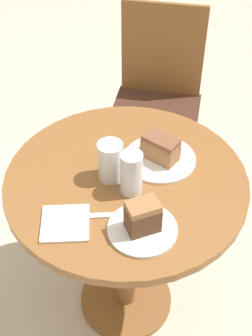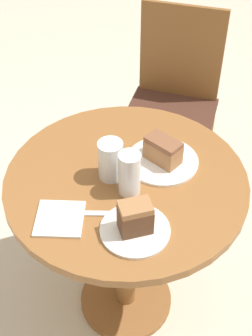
{
  "view_description": "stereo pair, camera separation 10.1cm",
  "coord_description": "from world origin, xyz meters",
  "views": [
    {
      "loc": [
        0.06,
        -1.06,
        1.74
      ],
      "look_at": [
        0.0,
        0.0,
        0.76
      ],
      "focal_mm": 50.0,
      "sensor_mm": 36.0,
      "label": 1
    },
    {
      "loc": [
        0.16,
        -1.05,
        1.74
      ],
      "look_at": [
        0.0,
        0.0,
        0.76
      ],
      "focal_mm": 50.0,
      "sensor_mm": 36.0,
      "label": 2
    }
  ],
  "objects": [
    {
      "name": "chair",
      "position": [
        0.1,
        0.78,
        0.47
      ],
      "size": [
        0.46,
        0.46,
        0.9
      ],
      "rotation": [
        0.0,
        0.0,
        -0.14
      ],
      "color": "brown",
      "rests_on": "ground_plane"
    },
    {
      "name": "cake_slice_near",
      "position": [
        0.06,
        -0.21,
        0.77
      ],
      "size": [
        0.11,
        0.09,
        0.1
      ],
      "rotation": [
        0.0,
        0.0,
        5.14
      ],
      "color": "brown",
      "rests_on": "plate_near"
    },
    {
      "name": "glass_lemonade",
      "position": [
        -0.05,
        -0.0,
        0.78
      ],
      "size": [
        0.08,
        0.08,
        0.13
      ],
      "color": "silver",
      "rests_on": "table"
    },
    {
      "name": "glass_water",
      "position": [
        0.02,
        -0.06,
        0.78
      ],
      "size": [
        0.07,
        0.07,
        0.15
      ],
      "color": "silver",
      "rests_on": "table"
    },
    {
      "name": "ground_plane",
      "position": [
        0.0,
        0.0,
        0.0
      ],
      "size": [
        8.0,
        8.0,
        0.0
      ],
      "primitive_type": "plane",
      "color": "beige"
    },
    {
      "name": "cake_slice_far",
      "position": [
        0.11,
        0.09,
        0.77
      ],
      "size": [
        0.13,
        0.12,
        0.08
      ],
      "rotation": [
        0.0,
        0.0,
        4.11
      ],
      "color": "#9E6B42",
      "rests_on": "plate_far"
    },
    {
      "name": "plate_far",
      "position": [
        0.11,
        0.09,
        0.72
      ],
      "size": [
        0.24,
        0.24,
        0.01
      ],
      "color": "white",
      "rests_on": "table"
    },
    {
      "name": "table",
      "position": [
        0.0,
        0.0,
        0.55
      ],
      "size": [
        0.77,
        0.77,
        0.72
      ],
      "color": "brown",
      "rests_on": "ground_plane"
    },
    {
      "name": "plate_near",
      "position": [
        0.06,
        -0.21,
        0.72
      ],
      "size": [
        0.2,
        0.2,
        0.01
      ],
      "color": "white",
      "rests_on": "table"
    },
    {
      "name": "fork",
      "position": [
        -0.06,
        -0.17,
        0.72
      ],
      "size": [
        0.17,
        0.04,
        0.0
      ],
      "rotation": [
        0.0,
        0.0,
        0.13
      ],
      "color": "silver",
      "rests_on": "table"
    },
    {
      "name": "napkin_stack",
      "position": [
        -0.16,
        -0.2,
        0.72
      ],
      "size": [
        0.15,
        0.15,
        0.01
      ],
      "rotation": [
        0.0,
        0.0,
        0.1
      ],
      "color": "silver",
      "rests_on": "table"
    }
  ]
}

